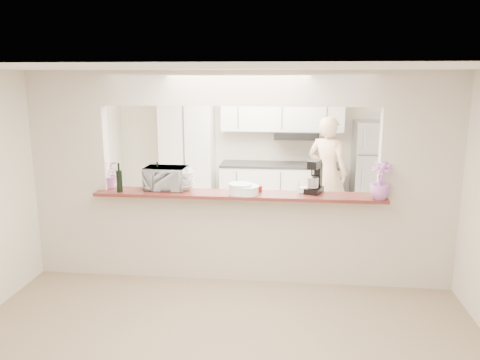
# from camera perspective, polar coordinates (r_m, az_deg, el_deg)

# --- Properties ---
(floor) EXTENTS (6.00, 6.00, 0.00)m
(floor) POSITION_cam_1_polar(r_m,az_deg,el_deg) (5.90, -0.15, -11.80)
(floor) COLOR gray
(floor) RESTS_ON ground
(tile_overlay) EXTENTS (5.00, 2.90, 0.01)m
(tile_overlay) POSITION_cam_1_polar(r_m,az_deg,el_deg) (7.33, 1.17, -6.79)
(tile_overlay) COLOR beige
(tile_overlay) RESTS_ON floor
(partition) EXTENTS (5.00, 0.15, 2.50)m
(partition) POSITION_cam_1_polar(r_m,az_deg,el_deg) (5.46, -0.15, 2.53)
(partition) COLOR beige
(partition) RESTS_ON floor
(bar_counter) EXTENTS (3.40, 0.38, 1.09)m
(bar_counter) POSITION_cam_1_polar(r_m,az_deg,el_deg) (5.68, -0.15, -6.52)
(bar_counter) COLOR beige
(bar_counter) RESTS_ON floor
(kitchen_cabinets) EXTENTS (3.15, 0.62, 2.25)m
(kitchen_cabinets) POSITION_cam_1_polar(r_m,az_deg,el_deg) (8.23, 0.61, 2.35)
(kitchen_cabinets) COLOR silver
(kitchen_cabinets) RESTS_ON floor
(refrigerator) EXTENTS (0.75, 0.70, 1.70)m
(refrigerator) POSITION_cam_1_polar(r_m,az_deg,el_deg) (8.28, 16.16, 1.03)
(refrigerator) COLOR #ADADB2
(refrigerator) RESTS_ON floor
(flower_left) EXTENTS (0.32, 0.28, 0.35)m
(flower_left) POSITION_cam_1_polar(r_m,az_deg,el_deg) (5.93, -15.65, 0.72)
(flower_left) COLOR #C468A0
(flower_left) RESTS_ON bar_counter
(wine_bottle_a) EXTENTS (0.07, 0.07, 0.35)m
(wine_bottle_a) POSITION_cam_1_polar(r_m,az_deg,el_deg) (5.69, -14.49, -0.09)
(wine_bottle_a) COLOR black
(wine_bottle_a) RESTS_ON bar_counter
(wine_bottle_b) EXTENTS (0.07, 0.07, 0.33)m
(wine_bottle_b) POSITION_cam_1_polar(r_m,az_deg,el_deg) (5.77, -10.00, 0.21)
(wine_bottle_b) COLOR black
(wine_bottle_b) RESTS_ON bar_counter
(toaster_oven) EXTENTS (0.50, 0.35, 0.27)m
(toaster_oven) POSITION_cam_1_polar(r_m,az_deg,el_deg) (5.72, -9.03, 0.22)
(toaster_oven) COLOR silver
(toaster_oven) RESTS_ON bar_counter
(serving_bowls) EXTENTS (0.39, 0.39, 0.23)m
(serving_bowls) POSITION_cam_1_polar(r_m,az_deg,el_deg) (5.68, -7.14, -0.05)
(serving_bowls) COLOR white
(serving_bowls) RESTS_ON bar_counter
(plate_stack_a) EXTENTS (0.28, 0.28, 0.13)m
(plate_stack_a) POSITION_cam_1_polar(r_m,az_deg,el_deg) (5.42, 0.04, -1.08)
(plate_stack_a) COLOR white
(plate_stack_a) RESTS_ON bar_counter
(plate_stack_b) EXTENTS (0.29, 0.29, 0.10)m
(plate_stack_b) POSITION_cam_1_polar(r_m,az_deg,el_deg) (5.42, 0.78, -1.24)
(plate_stack_b) COLOR white
(plate_stack_b) RESTS_ON bar_counter
(red_bowl) EXTENTS (0.15, 0.15, 0.07)m
(red_bowl) POSITION_cam_1_polar(r_m,az_deg,el_deg) (5.59, 1.98, -0.99)
(red_bowl) COLOR maroon
(red_bowl) RESTS_ON bar_counter
(tan_bowl) EXTENTS (0.14, 0.14, 0.06)m
(tan_bowl) POSITION_cam_1_polar(r_m,az_deg,el_deg) (5.49, 1.11, -1.26)
(tan_bowl) COLOR tan
(tan_bowl) RESTS_ON bar_counter
(utensil_caddy) EXTENTS (0.23, 0.15, 0.20)m
(utensil_caddy) POSITION_cam_1_polar(r_m,az_deg,el_deg) (5.54, 8.16, -0.70)
(utensil_caddy) COLOR silver
(utensil_caddy) RESTS_ON bar_counter
(stand_mixer) EXTENTS (0.25, 0.30, 0.39)m
(stand_mixer) POSITION_cam_1_polar(r_m,az_deg,el_deg) (5.54, 9.09, 0.22)
(stand_mixer) COLOR black
(stand_mixer) RESTS_ON bar_counter
(flower_right) EXTENTS (0.29, 0.29, 0.42)m
(flower_right) POSITION_cam_1_polar(r_m,az_deg,el_deg) (5.41, 16.76, -0.08)
(flower_right) COLOR #CC6EC4
(flower_right) RESTS_ON bar_counter
(person) EXTENTS (0.79, 0.69, 1.81)m
(person) POSITION_cam_1_polar(r_m,az_deg,el_deg) (7.66, 10.56, 0.84)
(person) COLOR #D3AE89
(person) RESTS_ON floor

